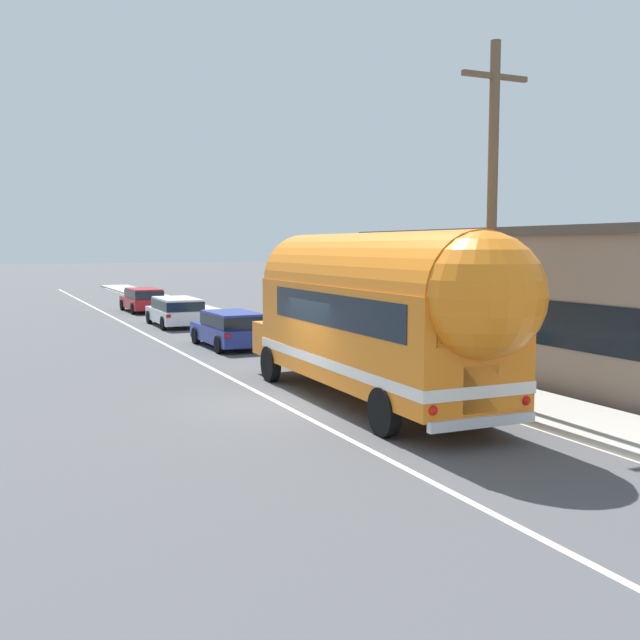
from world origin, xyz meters
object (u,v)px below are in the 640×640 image
object	(u,v)px
painted_bus	(380,311)
car_third	(143,298)
utility_pole	(492,220)
car_lead	(231,327)
car_second	(176,310)

from	to	relation	value
painted_bus	car_third	size ratio (longest dim) A/B	2.48
utility_pole	painted_bus	bearing A→B (deg)	161.71
car_lead	car_third	xyz separation A→B (m)	(0.12, 16.61, 0.00)
car_lead	car_second	bearing A→B (deg)	90.24
car_second	painted_bus	bearing A→B (deg)	-90.07
car_lead	utility_pole	bearing A→B (deg)	-78.65
car_lead	car_third	distance (m)	16.61
painted_bus	car_lead	bearing A→B (deg)	89.72
painted_bus	utility_pole	bearing A→B (deg)	-18.29
utility_pole	car_lead	distance (m)	13.00
car_lead	painted_bus	bearing A→B (deg)	-90.28
painted_bus	car_lead	size ratio (longest dim) A/B	2.57
car_lead	car_third	world-z (taller)	same
painted_bus	car_lead	xyz separation A→B (m)	(0.06, 11.41, -1.52)
car_lead	car_third	bearing A→B (deg)	89.58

